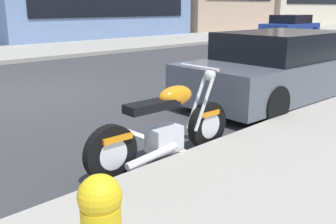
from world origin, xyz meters
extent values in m
plane|color=#333335|center=(0.00, 0.00, 0.00)|extent=(260.00, 260.00, 0.00)
cube|color=gray|center=(12.00, 7.24, 0.07)|extent=(120.00, 5.00, 0.14)
cube|color=silver|center=(0.00, -4.14, 0.00)|extent=(0.12, 2.20, 0.01)
cylinder|color=black|center=(0.34, -4.71, 0.31)|extent=(0.62, 0.14, 0.62)
cylinder|color=silver|center=(0.34, -4.71, 0.31)|extent=(0.34, 0.13, 0.34)
cylinder|color=black|center=(-1.17, -4.65, 0.31)|extent=(0.62, 0.14, 0.62)
cylinder|color=silver|center=(-1.17, -4.65, 0.31)|extent=(0.34, 0.13, 0.34)
cube|color=silver|center=(-0.42, -4.68, 0.29)|extent=(0.41, 0.28, 0.30)
cube|color=black|center=(-0.60, -4.67, 0.73)|extent=(0.69, 0.25, 0.10)
ellipsoid|color=orange|center=(-0.24, -4.69, 0.79)|extent=(0.49, 0.26, 0.24)
cube|color=orange|center=(-1.12, -4.65, 0.48)|extent=(0.37, 0.19, 0.06)
cube|color=orange|center=(0.32, -4.71, 0.48)|extent=(0.33, 0.17, 0.06)
cylinder|color=silver|center=(0.19, -4.63, 0.62)|extent=(0.34, 0.06, 0.65)
cylinder|color=silver|center=(0.19, -4.77, 0.62)|extent=(0.34, 0.06, 0.65)
cylinder|color=silver|center=(0.16, -4.70, 1.09)|extent=(0.06, 0.62, 0.04)
sphere|color=silver|center=(0.36, -4.71, 0.97)|extent=(0.15, 0.15, 0.15)
cylinder|color=silver|center=(-0.72, -4.81, 0.20)|extent=(0.71, 0.12, 0.16)
cube|color=#4C515B|center=(3.42, -3.99, 0.50)|extent=(4.55, 2.01, 0.68)
cube|color=black|center=(3.41, -3.99, 1.09)|extent=(2.51, 1.77, 0.51)
cylinder|color=black|center=(4.93, -3.24, 0.31)|extent=(0.63, 0.25, 0.62)
cylinder|color=black|center=(1.98, -3.10, 0.31)|extent=(0.63, 0.25, 0.62)
cylinder|color=black|center=(1.91, -4.75, 0.31)|extent=(0.63, 0.25, 0.62)
cube|color=navy|center=(18.59, 4.04, 0.51)|extent=(4.15, 1.89, 0.70)
cube|color=black|center=(18.59, 4.04, 1.11)|extent=(2.16, 1.73, 0.50)
cylinder|color=black|center=(17.22, 3.18, 0.31)|extent=(0.62, 0.22, 0.62)
cylinder|color=black|center=(17.21, 4.90, 0.31)|extent=(0.62, 0.22, 0.62)
cylinder|color=black|center=(19.96, 3.19, 0.31)|extent=(0.62, 0.22, 0.62)
cylinder|color=black|center=(19.95, 4.90, 0.31)|extent=(0.62, 0.22, 0.62)
sphere|color=gold|center=(-2.33, -6.20, 0.83)|extent=(0.24, 0.24, 0.24)
cube|color=black|center=(9.52, 9.51, 1.84)|extent=(10.09, 0.06, 1.10)
camera|label=1|loc=(-3.33, -7.74, 1.79)|focal=40.40mm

